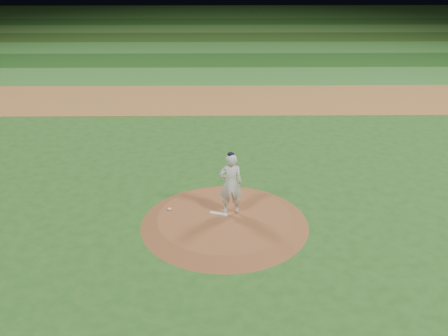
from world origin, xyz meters
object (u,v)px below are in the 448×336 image
object	(u,v)px
pitchers_mound	(225,220)
rosin_bag	(169,209)
pitcher_on_mound	(231,184)
pitching_rubber	(219,214)

from	to	relation	value
pitchers_mound	rosin_bag	xyz separation A→B (m)	(-1.85, 0.48, 0.16)
pitchers_mound	pitcher_on_mound	xyz separation A→B (m)	(0.20, 0.30, 1.19)
pitching_rubber	pitchers_mound	bearing A→B (deg)	-28.11
pitcher_on_mound	rosin_bag	bearing A→B (deg)	174.85
pitchers_mound	pitching_rubber	xyz separation A→B (m)	(-0.19, 0.20, 0.14)
pitching_rubber	rosin_bag	bearing A→B (deg)	-172.29
pitchers_mound	rosin_bag	size ratio (longest dim) A/B	40.12
pitching_rubber	rosin_bag	size ratio (longest dim) A/B	4.41
pitchers_mound	pitching_rubber	distance (m)	0.31
pitching_rubber	pitcher_on_mound	world-z (taller)	pitcher_on_mound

